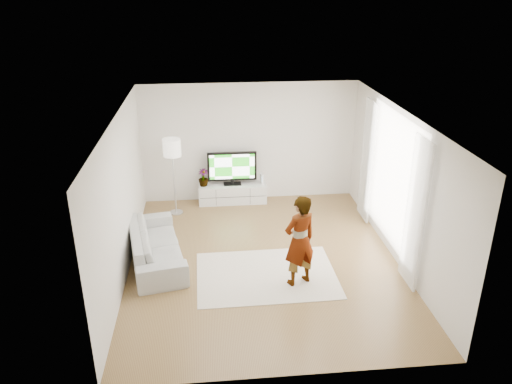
{
  "coord_description": "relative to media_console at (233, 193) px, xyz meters",
  "views": [
    {
      "loc": [
        -0.96,
        -8.12,
        4.92
      ],
      "look_at": [
        -0.1,
        0.4,
        1.25
      ],
      "focal_mm": 35.0,
      "sensor_mm": 36.0,
      "label": 1
    }
  ],
  "objects": [
    {
      "name": "media_console",
      "position": [
        0.0,
        0.0,
        0.0
      ],
      "size": [
        1.6,
        0.45,
        0.45
      ],
      "color": "silver",
      "rests_on": "floor"
    },
    {
      "name": "floor_lamp",
      "position": [
        -1.32,
        -0.47,
        1.26
      ],
      "size": [
        0.39,
        0.39,
        1.75
      ],
      "color": "silver",
      "rests_on": "floor"
    },
    {
      "name": "potted_plant",
      "position": [
        -0.68,
        0.0,
        0.43
      ],
      "size": [
        0.23,
        0.23,
        0.41
      ],
      "primitive_type": "imported",
      "rotation": [
        0.0,
        0.0,
        0.01
      ],
      "color": "#3F7238",
      "rests_on": "media_console"
    },
    {
      "name": "floor",
      "position": [
        0.43,
        -2.76,
        -0.22
      ],
      "size": [
        6.0,
        6.0,
        0.0
      ],
      "primitive_type": "plane",
      "color": "olive",
      "rests_on": "ground"
    },
    {
      "name": "curtain_far",
      "position": [
        2.83,
        -1.16,
        1.13
      ],
      "size": [
        0.04,
        0.7,
        2.6
      ],
      "primitive_type": "cube",
      "color": "white",
      "rests_on": "floor"
    },
    {
      "name": "window",
      "position": [
        2.91,
        -2.46,
        1.23
      ],
      "size": [
        0.01,
        2.6,
        2.5
      ],
      "primitive_type": "cube",
      "color": "white",
      "rests_on": "wall_right"
    },
    {
      "name": "player",
      "position": [
        0.94,
        -3.57,
        0.61
      ],
      "size": [
        0.71,
        0.61,
        1.65
      ],
      "primitive_type": "imported",
      "rotation": [
        0.0,
        0.0,
        3.57
      ],
      "color": "#334772",
      "rests_on": "rug"
    },
    {
      "name": "sofa",
      "position": [
        -1.59,
        -2.54,
        0.11
      ],
      "size": [
        1.3,
        2.39,
        0.66
      ],
      "primitive_type": "imported",
      "rotation": [
        0.0,
        0.0,
        1.76
      ],
      "color": "#AAABA6",
      "rests_on": "floor"
    },
    {
      "name": "wall_back",
      "position": [
        0.43,
        0.24,
        1.18
      ],
      "size": [
        5.0,
        0.02,
        2.8
      ],
      "primitive_type": "cube",
      "color": "silver",
      "rests_on": "floor"
    },
    {
      "name": "wall_left",
      "position": [
        -2.07,
        -2.76,
        1.18
      ],
      "size": [
        0.02,
        6.0,
        2.8
      ],
      "primitive_type": "cube",
      "color": "silver",
      "rests_on": "floor"
    },
    {
      "name": "game_console",
      "position": [
        0.7,
        -0.0,
        0.35
      ],
      "size": [
        0.08,
        0.18,
        0.24
      ],
      "rotation": [
        0.0,
        0.0,
        0.14
      ],
      "color": "white",
      "rests_on": "media_console"
    },
    {
      "name": "ceiling",
      "position": [
        0.43,
        -2.76,
        2.58
      ],
      "size": [
        6.0,
        6.0,
        0.0
      ],
      "primitive_type": "plane",
      "color": "white",
      "rests_on": "wall_back"
    },
    {
      "name": "television",
      "position": [
        0.0,
        0.03,
        0.66
      ],
      "size": [
        1.15,
        0.23,
        0.8
      ],
      "color": "black",
      "rests_on": "media_console"
    },
    {
      "name": "curtain_near",
      "position": [
        2.83,
        -3.76,
        1.13
      ],
      "size": [
        0.04,
        0.7,
        2.6
      ],
      "primitive_type": "cube",
      "color": "white",
      "rests_on": "floor"
    },
    {
      "name": "rug",
      "position": [
        0.42,
        -3.27,
        -0.22
      ],
      "size": [
        2.51,
        1.82,
        0.01
      ],
      "primitive_type": "cube",
      "rotation": [
        0.0,
        0.0,
        0.01
      ],
      "color": "beige",
      "rests_on": "floor"
    },
    {
      "name": "wall_right",
      "position": [
        2.93,
        -2.76,
        1.18
      ],
      "size": [
        0.02,
        6.0,
        2.8
      ],
      "primitive_type": "cube",
      "color": "silver",
      "rests_on": "floor"
    },
    {
      "name": "wall_front",
      "position": [
        0.43,
        -5.76,
        1.18
      ],
      "size": [
        5.0,
        0.02,
        2.8
      ],
      "primitive_type": "cube",
      "color": "silver",
      "rests_on": "floor"
    }
  ]
}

